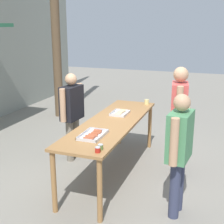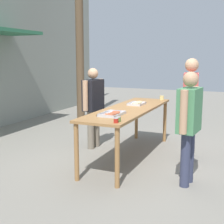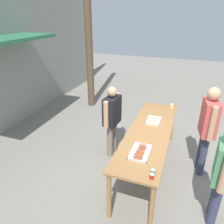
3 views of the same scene
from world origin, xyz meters
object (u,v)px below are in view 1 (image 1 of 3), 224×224
at_px(food_tray_buns, 120,113).
at_px(condiment_jar_ketchup, 100,147).
at_px(condiment_jar_mustard, 98,150).
at_px(beer_cup, 147,102).
at_px(person_server_behind_table, 72,110).
at_px(person_customer_with_cup, 179,112).
at_px(person_customer_holding_hotdog, 179,146).
at_px(food_tray_sausages, 93,135).

xyz_separation_m(food_tray_buns, condiment_jar_ketchup, (-1.58, -0.28, 0.01)).
distance_m(condiment_jar_mustard, beer_cup, 2.52).
relative_size(person_server_behind_table, person_customer_with_cup, 0.89).
bearing_deg(person_customer_holding_hotdog, person_customer_with_cup, -165.25).
bearing_deg(food_tray_sausages, condiment_jar_ketchup, -145.51).
distance_m(food_tray_sausages, condiment_jar_ketchup, 0.49).
height_order(food_tray_sausages, condiment_jar_ketchup, condiment_jar_ketchup).
height_order(food_tray_buns, beer_cup, beer_cup).
distance_m(condiment_jar_mustard, person_customer_with_cup, 1.77).
relative_size(condiment_jar_mustard, condiment_jar_ketchup, 1.00).
bearing_deg(condiment_jar_mustard, beer_cup, 0.25).
distance_m(food_tray_buns, person_customer_with_cup, 1.02).
xyz_separation_m(food_tray_buns, person_customer_with_cup, (-0.07, -1.01, 0.13)).
height_order(food_tray_sausages, person_server_behind_table, person_server_behind_table).
bearing_deg(person_server_behind_table, person_customer_holding_hotdog, -112.37).
relative_size(condiment_jar_ketchup, person_server_behind_table, 0.04).
bearing_deg(food_tray_buns, person_customer_with_cup, -93.82).
height_order(food_tray_buns, person_customer_with_cup, person_customer_with_cup).
bearing_deg(food_tray_buns, person_customer_holding_hotdog, -135.61).
distance_m(food_tray_sausages, person_customer_with_cup, 1.51).
height_order(condiment_jar_mustard, beer_cup, beer_cup).
height_order(condiment_jar_ketchup, beer_cup, beer_cup).
xyz_separation_m(condiment_jar_mustard, beer_cup, (2.52, 0.01, 0.01)).
bearing_deg(food_tray_sausages, food_tray_buns, -0.11).
xyz_separation_m(condiment_jar_ketchup, person_customer_with_cup, (1.51, -0.73, 0.12)).
relative_size(person_customer_holding_hotdog, person_customer_with_cup, 0.90).
bearing_deg(food_tray_buns, food_tray_sausages, 179.89).
xyz_separation_m(person_server_behind_table, person_customer_with_cup, (0.04, -1.88, 0.13)).
xyz_separation_m(food_tray_buns, condiment_jar_mustard, (-1.68, -0.28, 0.01)).
distance_m(food_tray_buns, beer_cup, 0.88).
xyz_separation_m(food_tray_buns, person_customer_holding_hotdog, (-1.22, -1.19, 0.01)).
bearing_deg(person_customer_with_cup, food_tray_buns, -102.11).
relative_size(beer_cup, person_server_behind_table, 0.06).
height_order(food_tray_buns, condiment_jar_ketchup, condiment_jar_ketchup).
height_order(person_server_behind_table, person_customer_with_cup, person_customer_with_cup).
bearing_deg(condiment_jar_mustard, person_customer_with_cup, -24.47).
distance_m(food_tray_buns, condiment_jar_ketchup, 1.61).
bearing_deg(person_customer_with_cup, condiment_jar_mustard, -32.75).
bearing_deg(beer_cup, person_customer_holding_hotdog, -155.77).
bearing_deg(food_tray_sausages, beer_cup, -7.62).
distance_m(food_tray_buns, person_customer_holding_hotdog, 1.71).
xyz_separation_m(condiment_jar_mustard, person_server_behind_table, (1.57, 1.15, -0.01)).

